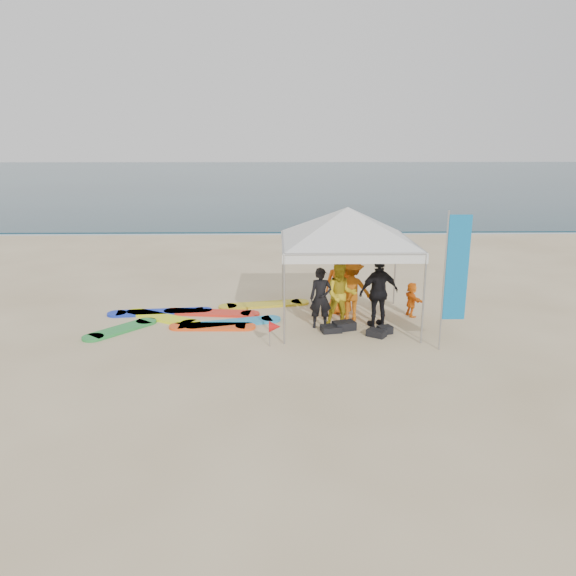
% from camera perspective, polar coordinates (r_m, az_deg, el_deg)
% --- Properties ---
extents(ground, '(120.00, 120.00, 0.00)m').
position_cam_1_polar(ground, '(12.10, 0.36, -8.73)').
color(ground, beige).
rests_on(ground, ground).
extents(ocean, '(160.00, 84.00, 0.08)m').
position_cam_1_polar(ocean, '(71.23, -0.87, 11.21)').
color(ocean, '#0C2633').
rests_on(ocean, ground).
extents(shoreline_foam, '(160.00, 1.20, 0.01)m').
position_cam_1_polar(shoreline_foam, '(29.67, -0.52, 5.63)').
color(shoreline_foam, silver).
rests_on(shoreline_foam, ground).
extents(person_black_a, '(0.60, 0.40, 1.61)m').
position_cam_1_polar(person_black_a, '(14.72, 3.35, -1.03)').
color(person_black_a, black).
rests_on(person_black_a, ground).
extents(person_yellow, '(0.85, 0.66, 1.73)m').
position_cam_1_polar(person_yellow, '(14.83, 5.40, -0.70)').
color(person_yellow, gold).
rests_on(person_yellow, ground).
extents(person_orange_a, '(1.18, 0.75, 1.73)m').
position_cam_1_polar(person_orange_a, '(15.39, 6.46, -0.15)').
color(person_orange_a, '#C66011').
rests_on(person_orange_a, ground).
extents(person_black_b, '(1.19, 0.76, 1.88)m').
position_cam_1_polar(person_black_b, '(14.93, 9.21, -0.43)').
color(person_black_b, black).
rests_on(person_black_b, ground).
extents(person_orange_b, '(0.95, 0.70, 1.78)m').
position_cam_1_polar(person_orange_b, '(15.92, 5.37, 0.49)').
color(person_orange_b, orange).
rests_on(person_orange_b, ground).
extents(person_seated, '(0.49, 0.95, 0.98)m').
position_cam_1_polar(person_seated, '(16.08, 12.44, -1.14)').
color(person_seated, orange).
rests_on(person_seated, ground).
extents(canopy_tent, '(4.74, 4.74, 3.58)m').
position_cam_1_polar(canopy_tent, '(14.76, 6.11, 8.14)').
color(canopy_tent, '#A5A5A8').
rests_on(canopy_tent, ground).
extents(feather_flag, '(0.56, 0.04, 3.30)m').
position_cam_1_polar(feather_flag, '(13.41, 16.64, 1.78)').
color(feather_flag, '#A5A5A8').
rests_on(feather_flag, ground).
extents(marker_pennant, '(0.28, 0.28, 0.64)m').
position_cam_1_polar(marker_pennant, '(13.45, -1.37, -3.96)').
color(marker_pennant, '#A5A5A8').
rests_on(marker_pennant, ground).
extents(gear_pile, '(1.87, 1.03, 0.22)m').
position_cam_1_polar(gear_pile, '(14.63, 6.67, -4.12)').
color(gear_pile, black).
rests_on(gear_pile, ground).
extents(surfboard_spread, '(5.56, 3.45, 0.07)m').
position_cam_1_polar(surfboard_spread, '(15.86, -9.12, -2.91)').
color(surfboard_spread, '#FF5015').
rests_on(surfboard_spread, ground).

